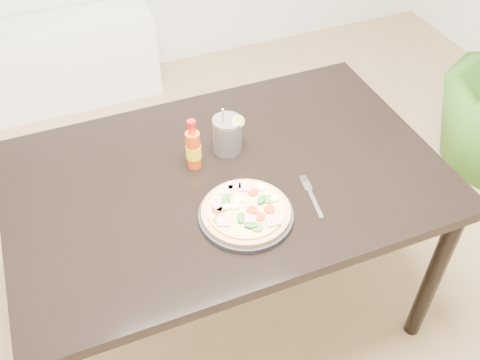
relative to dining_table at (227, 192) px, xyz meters
name	(u,v)px	position (x,y,z in m)	size (l,w,h in m)	color
floor	(321,345)	(0.27, -0.32, -0.67)	(4.50, 4.50, 0.00)	#9E7A51
dining_table	(227,192)	(0.00, 0.00, 0.00)	(1.40, 0.90, 0.75)	black
plate	(246,215)	(-0.01, -0.20, 0.09)	(0.28, 0.28, 0.02)	black
pizza	(246,210)	(-0.01, -0.20, 0.11)	(0.27, 0.27, 0.03)	tan
hot_sauce_bottle	(193,149)	(-0.08, 0.08, 0.16)	(0.06, 0.06, 0.18)	#DA420C
cola_cup	(227,136)	(0.05, 0.11, 0.14)	(0.10, 0.10, 0.19)	black
fork	(311,195)	(0.21, -0.19, 0.09)	(0.05, 0.19, 0.00)	silver
media_console	(35,68)	(-0.53, 1.75, -0.42)	(1.40, 0.34, 0.50)	white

